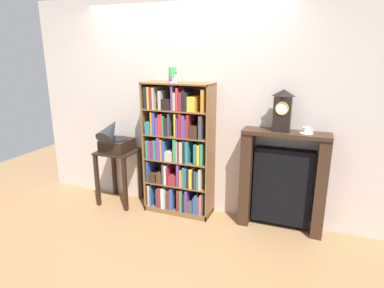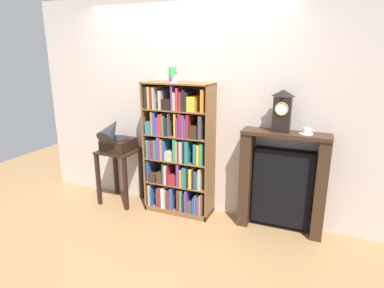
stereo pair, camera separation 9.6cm
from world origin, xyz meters
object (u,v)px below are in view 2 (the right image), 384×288
object	(u,v)px
mantel_clock	(282,111)
teacup_with_saucer	(307,131)
gramophone	(115,138)
fireplace_mantel	(282,183)
bookshelf	(178,154)
side_table_left	(119,165)
cup_stack	(173,75)

from	to	relation	value
mantel_clock	teacup_with_saucer	bearing A→B (deg)	0.47
gramophone	fireplace_mantel	xyz separation A→B (m)	(2.07, 0.17, -0.34)
gramophone	bookshelf	bearing A→B (deg)	7.33
fireplace_mantel	mantel_clock	world-z (taller)	mantel_clock
side_table_left	teacup_with_saucer	world-z (taller)	teacup_with_saucer
gramophone	teacup_with_saucer	world-z (taller)	gramophone
teacup_with_saucer	mantel_clock	bearing A→B (deg)	-179.53
gramophone	teacup_with_saucer	distance (m)	2.29
bookshelf	gramophone	world-z (taller)	bookshelf
bookshelf	side_table_left	bearing A→B (deg)	-176.71
gramophone	mantel_clock	world-z (taller)	mantel_clock
fireplace_mantel	teacup_with_saucer	xyz separation A→B (m)	(0.20, -0.02, 0.60)
side_table_left	mantel_clock	world-z (taller)	mantel_clock
cup_stack	fireplace_mantel	world-z (taller)	cup_stack
gramophone	teacup_with_saucer	size ratio (longest dim) A/B	3.64
bookshelf	cup_stack	xyz separation A→B (m)	(-0.04, -0.04, 0.94)
side_table_left	fireplace_mantel	bearing A→B (deg)	2.98
side_table_left	fireplace_mantel	world-z (taller)	fireplace_mantel
teacup_with_saucer	side_table_left	bearing A→B (deg)	-177.80
cup_stack	fireplace_mantel	size ratio (longest dim) A/B	0.15
bookshelf	gramophone	size ratio (longest dim) A/B	3.24
side_table_left	gramophone	world-z (taller)	gramophone
cup_stack	fireplace_mantel	xyz separation A→B (m)	(1.28, 0.10, -1.14)
bookshelf	cup_stack	world-z (taller)	cup_stack
cup_stack	gramophone	distance (m)	1.13
cup_stack	bookshelf	bearing A→B (deg)	44.64
bookshelf	mantel_clock	world-z (taller)	bookshelf
fireplace_mantel	mantel_clock	bearing A→B (deg)	-158.89
cup_stack	gramophone	world-z (taller)	cup_stack
side_table_left	mantel_clock	distance (m)	2.19
fireplace_mantel	teacup_with_saucer	distance (m)	0.64
cup_stack	mantel_clock	xyz separation A→B (m)	(1.22, 0.07, -0.34)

